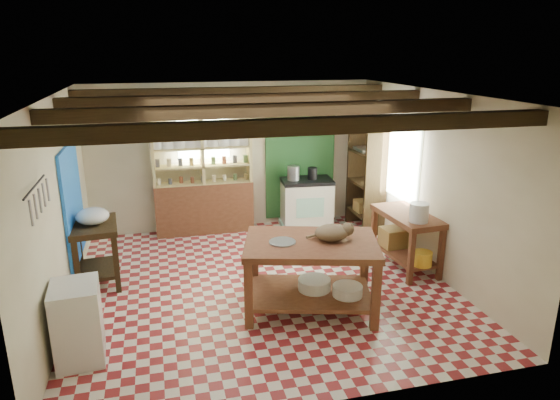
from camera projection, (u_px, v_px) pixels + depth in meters
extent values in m
cube|color=maroon|center=(263.00, 285.00, 6.93)|extent=(5.00, 5.00, 0.02)
cube|color=#48474C|center=(261.00, 94.00, 6.17)|extent=(5.00, 5.00, 0.02)
cube|color=beige|center=(232.00, 157.00, 8.87)|extent=(5.00, 0.04, 2.60)
cube|color=beige|center=(324.00, 275.00, 4.23)|extent=(5.00, 0.04, 2.60)
cube|color=beige|center=(58.00, 209.00, 5.96)|extent=(0.04, 5.00, 2.60)
cube|color=beige|center=(433.00, 183.00, 7.13)|extent=(0.04, 5.00, 2.60)
cube|color=#312211|center=(261.00, 104.00, 6.20)|extent=(5.00, 3.80, 0.15)
cube|color=blue|center=(73.00, 203.00, 6.86)|extent=(0.04, 1.40, 1.60)
cube|color=#205023|center=(300.00, 156.00, 9.15)|extent=(1.30, 0.04, 2.30)
cube|color=silver|center=(203.00, 136.00, 8.61)|extent=(0.90, 0.02, 0.80)
cube|color=silver|center=(399.00, 161.00, 8.02)|extent=(0.02, 1.30, 1.20)
cube|color=black|center=(36.00, 199.00, 4.73)|extent=(0.06, 0.90, 0.28)
cube|color=black|center=(308.00, 107.00, 8.48)|extent=(0.86, 0.12, 0.36)
cube|color=#D2BE79|center=(203.00, 172.00, 8.62)|extent=(1.70, 0.34, 2.20)
cube|color=#312211|center=(366.00, 175.00, 8.84)|extent=(0.40, 0.86, 2.00)
cube|color=brown|center=(311.00, 275.00, 6.17)|extent=(1.83, 1.45, 0.91)
cube|color=beige|center=(307.00, 203.00, 9.09)|extent=(0.95, 0.68, 0.89)
cube|color=#312211|center=(97.00, 254.00, 6.86)|extent=(0.67, 0.91, 0.88)
cube|color=white|center=(78.00, 323.00, 5.16)|extent=(0.51, 0.60, 0.85)
cube|color=brown|center=(406.00, 241.00, 7.37)|extent=(0.66, 1.21, 0.85)
ellipsoid|color=#836B4C|center=(332.00, 232.00, 6.05)|extent=(0.46, 0.37, 0.20)
cylinder|color=#97969D|center=(282.00, 242.00, 5.99)|extent=(0.40, 0.40, 0.02)
cylinder|color=white|center=(314.00, 284.00, 6.25)|extent=(0.50, 0.50, 0.14)
cylinder|color=white|center=(347.00, 290.00, 6.10)|extent=(0.45, 0.45, 0.13)
cylinder|color=#97969D|center=(293.00, 173.00, 8.89)|extent=(0.24, 0.24, 0.25)
cylinder|color=black|center=(312.00, 173.00, 8.95)|extent=(0.18, 0.18, 0.21)
ellipsoid|color=white|center=(92.00, 216.00, 6.70)|extent=(0.47, 0.47, 0.22)
cylinder|color=white|center=(419.00, 212.00, 6.87)|extent=(0.28, 0.28, 0.26)
cube|color=olive|center=(395.00, 237.00, 7.66)|extent=(0.43, 0.36, 0.29)
cylinder|color=gold|center=(422.00, 258.00, 6.99)|extent=(0.29, 0.29, 0.20)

